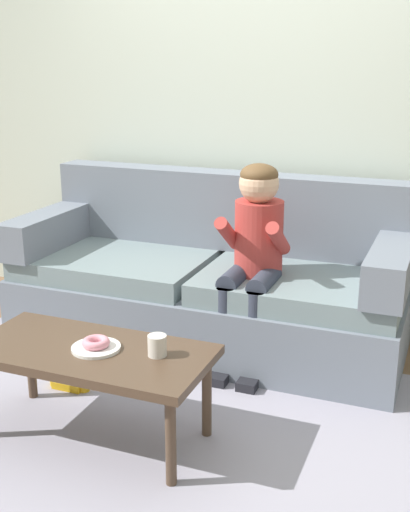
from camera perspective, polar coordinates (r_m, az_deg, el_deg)
name	(u,v)px	position (r m, az deg, el deg)	size (l,w,h in m)	color
ground	(164,409)	(3.24, -3.61, -13.18)	(10.00, 10.00, 0.00)	brown
wall_back	(257,96)	(4.12, 4.53, 13.72)	(8.00, 0.10, 2.80)	beige
area_rug	(140,435)	(3.05, -5.68, -15.23)	(2.93, 2.07, 0.01)	#9993A3
couch	(210,285)	(3.84, 0.46, -2.52)	(2.25, 0.90, 0.97)	slate
coffee_table	(90,359)	(2.88, -9.95, -8.80)	(1.05, 0.50, 0.43)	#4C3828
person_child	(254,247)	(3.45, 4.31, 0.82)	(0.34, 0.58, 1.10)	#AD3833
plate	(96,348)	(2.85, -9.47, -7.90)	(0.21, 0.21, 0.01)	white
donut	(96,342)	(2.84, -9.49, -7.44)	(0.12, 0.12, 0.04)	pink
mug	(157,346)	(2.75, -4.19, -7.78)	(0.08, 0.08, 0.09)	silver
toy_controller	(69,385)	(3.46, -11.73, -10.99)	(0.23, 0.09, 0.05)	gold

